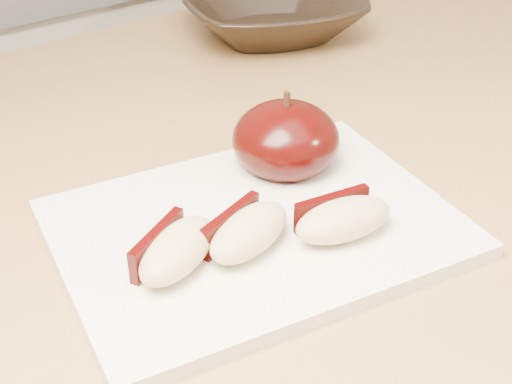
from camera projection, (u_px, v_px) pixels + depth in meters
cutting_board at (256, 228)px, 0.50m from camera, size 0.30×0.24×0.01m
apple_half at (286, 140)px, 0.55m from camera, size 0.09×0.09×0.07m
apple_wedge_a at (175, 249)px, 0.45m from camera, size 0.08×0.06×0.03m
apple_wedge_b at (247, 231)px, 0.47m from camera, size 0.08×0.05×0.03m
apple_wedge_c at (342, 218)px, 0.48m from camera, size 0.08×0.05×0.03m
bowl at (271, 13)px, 0.81m from camera, size 0.26×0.26×0.05m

